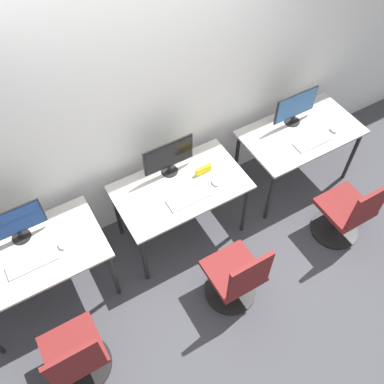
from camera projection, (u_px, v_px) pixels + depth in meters
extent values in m
plane|color=#3D3D42|center=(199.00, 256.00, 4.23)|extent=(20.00, 20.00, 0.00)
cube|color=silver|center=(151.00, 99.00, 3.54)|extent=(12.00, 0.05, 2.80)
cube|color=#BCB7AD|center=(29.00, 256.00, 3.41)|extent=(1.18, 0.69, 0.02)
cylinder|color=black|center=(114.00, 275.00, 3.71)|extent=(0.04, 0.04, 0.72)
cylinder|color=black|center=(88.00, 225.00, 4.02)|extent=(0.04, 0.04, 0.72)
cylinder|color=black|center=(22.00, 237.00, 3.49)|extent=(0.15, 0.15, 0.01)
cylinder|color=black|center=(20.00, 234.00, 3.46)|extent=(0.04, 0.04, 0.07)
cube|color=black|center=(13.00, 222.00, 3.33)|extent=(0.49, 0.01, 0.29)
cube|color=navy|center=(13.00, 223.00, 3.32)|extent=(0.46, 0.01, 0.27)
cube|color=silver|center=(32.00, 262.00, 3.35)|extent=(0.39, 0.15, 0.02)
ellipsoid|color=silver|center=(62.00, 245.00, 3.43)|extent=(0.06, 0.09, 0.03)
cylinder|color=black|center=(83.00, 364.00, 3.59)|extent=(0.48, 0.48, 0.03)
cylinder|color=black|center=(79.00, 358.00, 3.43)|extent=(0.04, 0.04, 0.36)
cube|color=maroon|center=(73.00, 350.00, 3.27)|extent=(0.44, 0.44, 0.05)
cube|color=maroon|center=(76.00, 364.00, 2.97)|extent=(0.40, 0.04, 0.44)
cube|color=#BCB7AD|center=(180.00, 187.00, 3.83)|extent=(1.18, 0.69, 0.02)
cylinder|color=black|center=(144.00, 259.00, 3.80)|extent=(0.04, 0.04, 0.72)
cylinder|color=black|center=(245.00, 209.00, 4.13)|extent=(0.04, 0.04, 0.72)
cylinder|color=black|center=(117.00, 212.00, 4.11)|extent=(0.04, 0.04, 0.72)
cylinder|color=black|center=(213.00, 169.00, 4.44)|extent=(0.04, 0.04, 0.72)
cylinder|color=black|center=(170.00, 171.00, 3.92)|extent=(0.15, 0.15, 0.01)
cylinder|color=black|center=(169.00, 168.00, 3.89)|extent=(0.04, 0.04, 0.07)
cube|color=black|center=(168.00, 155.00, 3.75)|extent=(0.49, 0.01, 0.29)
cube|color=black|center=(169.00, 156.00, 3.75)|extent=(0.46, 0.01, 0.27)
cube|color=silver|center=(189.00, 197.00, 3.73)|extent=(0.39, 0.15, 0.02)
ellipsoid|color=silver|center=(215.00, 183.00, 3.82)|extent=(0.06, 0.09, 0.03)
cylinder|color=black|center=(230.00, 290.00, 3.99)|extent=(0.48, 0.48, 0.03)
cylinder|color=black|center=(232.00, 281.00, 3.84)|extent=(0.04, 0.04, 0.36)
cube|color=maroon|center=(233.00, 271.00, 3.68)|extent=(0.44, 0.44, 0.05)
cube|color=maroon|center=(250.00, 277.00, 3.37)|extent=(0.40, 0.04, 0.44)
cube|color=#BCB7AD|center=(301.00, 132.00, 4.25)|extent=(1.18, 0.69, 0.02)
cylinder|color=black|center=(270.00, 197.00, 4.22)|extent=(0.04, 0.04, 0.72)
cylinder|color=black|center=(352.00, 156.00, 4.56)|extent=(0.04, 0.04, 0.72)
cylinder|color=black|center=(237.00, 158.00, 4.53)|extent=(0.04, 0.04, 0.72)
cylinder|color=black|center=(316.00, 123.00, 4.86)|extent=(0.04, 0.04, 0.72)
cylinder|color=black|center=(292.00, 121.00, 4.32)|extent=(0.15, 0.15, 0.01)
cylinder|color=black|center=(293.00, 118.00, 4.28)|extent=(0.04, 0.04, 0.07)
cube|color=black|center=(296.00, 105.00, 4.15)|extent=(0.49, 0.01, 0.29)
cube|color=navy|center=(296.00, 106.00, 4.15)|extent=(0.46, 0.01, 0.27)
cube|color=silver|center=(313.00, 141.00, 4.14)|extent=(0.39, 0.15, 0.02)
ellipsoid|color=silver|center=(333.00, 130.00, 4.23)|extent=(0.06, 0.09, 0.03)
cylinder|color=black|center=(334.00, 229.00, 4.40)|extent=(0.48, 0.48, 0.03)
cylinder|color=black|center=(339.00, 219.00, 4.25)|extent=(0.04, 0.04, 0.36)
cube|color=maroon|center=(345.00, 207.00, 4.08)|extent=(0.44, 0.44, 0.05)
cube|color=maroon|center=(368.00, 207.00, 3.78)|extent=(0.40, 0.04, 0.44)
cube|color=yellow|center=(203.00, 170.00, 3.88)|extent=(0.16, 0.03, 0.08)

